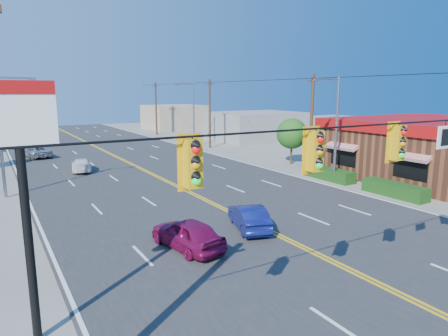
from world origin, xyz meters
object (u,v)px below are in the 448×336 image
car_magenta (187,235)px  pizza_hut_sign (21,160)px  signal_span (418,158)px  car_blue (249,218)px  kfc (430,147)px  car_silver (37,152)px  car_white (81,166)px

car_magenta → pizza_hut_sign: bearing=20.7°
signal_span → pizza_hut_sign: size_ratio=3.55×
pizza_hut_sign → car_magenta: pizza_hut_sign is taller
signal_span → car_blue: bearing=93.9°
kfc → pizza_hut_sign: 32.04m
car_silver → car_white: bearing=94.0°
pizza_hut_sign → car_silver: (3.65, 34.44, -4.55)m
kfc → pizza_hut_sign: (-30.90, -8.00, 2.80)m
kfc → pizza_hut_sign: size_ratio=2.38×
signal_span → car_silver: size_ratio=5.35×
pizza_hut_sign → car_blue: bearing=23.5°
signal_span → car_white: bearing=99.5°
pizza_hut_sign → car_white: (6.15, 24.30, -4.61)m
pizza_hut_sign → signal_span: bearing=-20.2°
signal_span → car_blue: size_ratio=6.33×
car_silver → pizza_hut_sign: bearing=74.2°
car_blue → signal_span: bearing=112.4°
car_magenta → car_blue: car_magenta is taller
signal_span → pizza_hut_sign: (-10.88, 4.00, 0.30)m
car_blue → car_silver: bearing=-59.0°
kfc → car_magenta: 24.82m
signal_span → car_magenta: 9.84m
pizza_hut_sign → car_blue: (10.30, 4.49, -4.55)m
kfc → car_blue: size_ratio=4.24×
car_white → car_silver: car_silver is taller
signal_span → car_blue: (-0.58, 8.49, -4.25)m
car_white → car_silver: (-2.50, 10.14, 0.06)m
signal_span → car_silver: (-7.23, 38.44, -4.25)m
signal_span → car_blue: signal_span is taller
car_blue → car_silver: 30.68m
signal_span → car_white: 29.02m
car_blue → car_white: car_blue is taller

